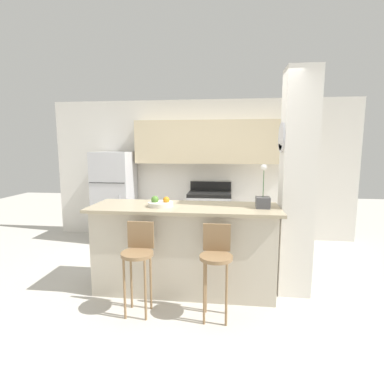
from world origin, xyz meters
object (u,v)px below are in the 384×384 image
object	(u,v)px
stove_range	(210,217)
fruit_bowl	(160,203)
bar_stool_left	(138,255)
refrigerator	(115,197)
orchid_vase	(263,199)
trash_bin	(141,234)
bar_stool_right	(216,258)

from	to	relation	value
stove_range	fruit_bowl	world-z (taller)	fruit_bowl
stove_range	bar_stool_left	xyz separation A→B (m)	(-0.58, -2.41, 0.15)
refrigerator	orchid_vase	world-z (taller)	refrigerator
orchid_vase	stove_range	bearing A→B (deg)	110.66
stove_range	fruit_bowl	distance (m)	2.05
refrigerator	stove_range	size ratio (longest dim) A/B	1.51
fruit_bowl	trash_bin	world-z (taller)	fruit_bowl
refrigerator	stove_range	distance (m)	1.76
stove_range	bar_stool_left	bearing A→B (deg)	-103.59
stove_range	trash_bin	world-z (taller)	stove_range
bar_stool_left	trash_bin	size ratio (longest dim) A/B	2.47
stove_range	bar_stool_left	distance (m)	2.48
fruit_bowl	bar_stool_left	bearing A→B (deg)	-103.75
bar_stool_left	bar_stool_right	bearing A→B (deg)	0.00
stove_range	fruit_bowl	xyz separation A→B (m)	(-0.46, -1.90, 0.60)
refrigerator	trash_bin	bearing A→B (deg)	-23.35
fruit_bowl	trash_bin	size ratio (longest dim) A/B	0.77
trash_bin	stove_range	bearing A→B (deg)	14.01
refrigerator	trash_bin	size ratio (longest dim) A/B	4.26
refrigerator	bar_stool_right	world-z (taller)	refrigerator
stove_range	orchid_vase	xyz separation A→B (m)	(0.70, -1.87, 0.67)
bar_stool_right	orchid_vase	size ratio (longest dim) A/B	1.91
orchid_vase	fruit_bowl	xyz separation A→B (m)	(-1.16, -0.04, -0.07)
bar_stool_right	trash_bin	distance (m)	2.56
refrigerator	stove_range	bearing A→B (deg)	1.89
bar_stool_left	fruit_bowl	xyz separation A→B (m)	(0.12, 0.50, 0.44)
trash_bin	bar_stool_right	bearing A→B (deg)	-56.76
bar_stool_left	trash_bin	bearing A→B (deg)	105.71
orchid_vase	bar_stool_right	bearing A→B (deg)	-132.47
refrigerator	trash_bin	distance (m)	0.86
bar_stool_right	fruit_bowl	distance (m)	0.95
stove_range	bar_stool_right	world-z (taller)	stove_range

